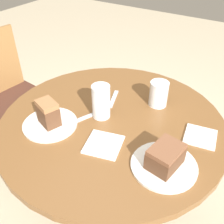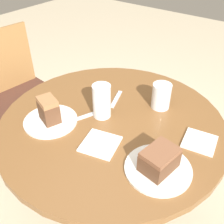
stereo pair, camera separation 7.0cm
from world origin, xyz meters
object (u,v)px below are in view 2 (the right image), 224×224
at_px(plate_far, 158,169).
at_px(cake_slice_far, 159,160).
at_px(chair, 21,95).
at_px(glass_water, 161,97).
at_px(cake_slice_near, 49,110).
at_px(glass_lemonade, 102,102).
at_px(plate_near, 51,121).

xyz_separation_m(plate_far, cake_slice_far, (0.00, -0.00, 0.04)).
relative_size(chair, glass_water, 7.83).
bearing_deg(cake_slice_near, plate_far, -84.92).
xyz_separation_m(cake_slice_near, glass_lemonade, (0.16, -0.14, 0.01)).
distance_m(plate_far, cake_slice_near, 0.47).
distance_m(cake_slice_near, cake_slice_far, 0.47).
bearing_deg(cake_slice_far, glass_water, 27.92).
bearing_deg(plate_far, cake_slice_far, -75.96).
bearing_deg(cake_slice_near, glass_water, -39.69).
bearing_deg(glass_lemonade, cake_slice_far, -110.02).
distance_m(chair, glass_water, 1.04).
height_order(chair, plate_near, chair).
bearing_deg(plate_near, glass_water, -39.69).
relative_size(cake_slice_near, glass_lemonade, 0.71).
bearing_deg(plate_near, cake_slice_near, 90.00).
bearing_deg(plate_far, glass_lemonade, 69.98).
distance_m(cake_slice_near, glass_lemonade, 0.21).
relative_size(plate_near, glass_water, 1.94).
bearing_deg(cake_slice_near, glass_lemonade, -40.28).
relative_size(plate_far, cake_slice_near, 2.17).
xyz_separation_m(plate_near, cake_slice_near, (0.00, 0.00, 0.06)).
bearing_deg(glass_lemonade, plate_far, -110.02).
distance_m(plate_near, glass_lemonade, 0.22).
bearing_deg(chair, cake_slice_far, -96.64).
xyz_separation_m(cake_slice_far, glass_water, (0.32, 0.17, 0.00)).
height_order(plate_near, cake_slice_near, cake_slice_near).
xyz_separation_m(cake_slice_far, glass_lemonade, (0.12, 0.33, 0.02)).
distance_m(plate_near, plate_far, 0.47).
distance_m(chair, plate_near, 0.80).
bearing_deg(plate_near, cake_slice_far, -84.92).
xyz_separation_m(plate_near, glass_water, (0.36, -0.30, 0.05)).
bearing_deg(cake_slice_near, chair, 66.51).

